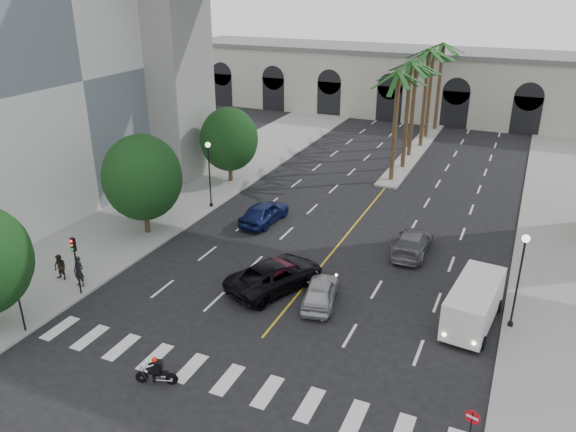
# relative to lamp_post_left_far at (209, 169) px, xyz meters

# --- Properties ---
(ground) EXTENTS (140.00, 140.00, 0.00)m
(ground) POSITION_rel_lamp_post_left_far_xyz_m (11.40, -16.00, -3.22)
(ground) COLOR black
(ground) RESTS_ON ground
(sidewalk_left) EXTENTS (8.00, 100.00, 0.15)m
(sidewalk_left) POSITION_rel_lamp_post_left_far_xyz_m (-3.60, -1.00, -3.15)
(sidewalk_left) COLOR gray
(sidewalk_left) RESTS_ON ground
(median) EXTENTS (2.00, 24.00, 0.20)m
(median) POSITION_rel_lamp_post_left_far_xyz_m (11.40, 22.00, -3.12)
(median) COLOR gray
(median) RESTS_ON ground
(building_left) EXTENTS (16.50, 32.50, 20.60)m
(building_left) POSITION_rel_lamp_post_left_far_xyz_m (-15.60, -4.00, 7.09)
(building_left) COLOR silver
(building_left) RESTS_ON ground
(pier_building) EXTENTS (71.00, 10.50, 8.50)m
(pier_building) POSITION_rel_lamp_post_left_far_xyz_m (11.40, 39.00, 1.04)
(pier_building) COLOR #B4B3A2
(pier_building) RESTS_ON ground
(palm_a) EXTENTS (3.20, 3.20, 10.30)m
(palm_a) POSITION_rel_lamp_post_left_far_xyz_m (11.40, 12.00, 5.88)
(palm_a) COLOR #47331E
(palm_a) RESTS_ON ground
(palm_b) EXTENTS (3.20, 3.20, 10.60)m
(palm_b) POSITION_rel_lamp_post_left_far_xyz_m (11.50, 16.00, 6.15)
(palm_b) COLOR #47331E
(palm_b) RESTS_ON ground
(palm_c) EXTENTS (3.20, 3.20, 10.10)m
(palm_c) POSITION_rel_lamp_post_left_far_xyz_m (11.20, 20.00, 5.69)
(palm_c) COLOR #47331E
(palm_c) RESTS_ON ground
(palm_d) EXTENTS (3.20, 3.20, 10.90)m
(palm_d) POSITION_rel_lamp_post_left_far_xyz_m (11.55, 24.00, 6.43)
(palm_d) COLOR #47331E
(palm_d) RESTS_ON ground
(palm_e) EXTENTS (3.20, 3.20, 10.40)m
(palm_e) POSITION_rel_lamp_post_left_far_xyz_m (11.30, 28.00, 5.97)
(palm_e) COLOR #47331E
(palm_e) RESTS_ON ground
(palm_f) EXTENTS (3.20, 3.20, 10.70)m
(palm_f) POSITION_rel_lamp_post_left_far_xyz_m (11.60, 32.00, 6.24)
(palm_f) COLOR #47331E
(palm_f) RESTS_ON ground
(street_tree_mid) EXTENTS (5.44, 5.44, 7.21)m
(street_tree_mid) POSITION_rel_lamp_post_left_far_xyz_m (-1.60, -6.00, 0.99)
(street_tree_mid) COLOR #382616
(street_tree_mid) RESTS_ON ground
(street_tree_far) EXTENTS (5.04, 5.04, 6.68)m
(street_tree_far) POSITION_rel_lamp_post_left_far_xyz_m (-1.60, 6.00, 0.68)
(street_tree_far) COLOR #382616
(street_tree_far) RESTS_ON ground
(lamp_post_left_far) EXTENTS (0.40, 0.40, 5.35)m
(lamp_post_left_far) POSITION_rel_lamp_post_left_far_xyz_m (0.00, 0.00, 0.00)
(lamp_post_left_far) COLOR black
(lamp_post_left_far) RESTS_ON ground
(lamp_post_right) EXTENTS (0.40, 0.40, 5.35)m
(lamp_post_right) POSITION_rel_lamp_post_left_far_xyz_m (22.80, -8.00, 0.00)
(lamp_post_right) COLOR black
(lamp_post_right) RESTS_ON ground
(traffic_signal_near) EXTENTS (0.25, 0.18, 3.65)m
(traffic_signal_near) POSITION_rel_lamp_post_left_far_xyz_m (0.10, -18.50, -0.71)
(traffic_signal_near) COLOR black
(traffic_signal_near) RESTS_ON ground
(traffic_signal_far) EXTENTS (0.25, 0.18, 3.65)m
(traffic_signal_far) POSITION_rel_lamp_post_left_far_xyz_m (0.10, -14.50, -0.71)
(traffic_signal_far) COLOR black
(traffic_signal_far) RESTS_ON ground
(motorcycle_rider) EXTENTS (1.88, 0.76, 1.40)m
(motorcycle_rider) POSITION_rel_lamp_post_left_far_xyz_m (8.67, -18.97, -2.59)
(motorcycle_rider) COLOR black
(motorcycle_rider) RESTS_ON ground
(car_a) EXTENTS (2.54, 4.52, 1.45)m
(car_a) POSITION_rel_lamp_post_left_far_xyz_m (12.90, -9.70, -2.50)
(car_a) COLOR #A1A2A6
(car_a) RESTS_ON ground
(car_b) EXTENTS (2.73, 4.52, 1.41)m
(car_b) POSITION_rel_lamp_post_left_far_xyz_m (9.90, -8.51, -2.52)
(car_b) COLOR #551124
(car_b) RESTS_ON ground
(car_c) EXTENTS (5.00, 6.74, 1.70)m
(car_c) POSITION_rel_lamp_post_left_far_xyz_m (9.90, -9.19, -2.37)
(car_c) COLOR black
(car_c) RESTS_ON ground
(car_d) EXTENTS (2.19, 5.22, 1.51)m
(car_d) POSITION_rel_lamp_post_left_far_xyz_m (16.22, -1.41, -2.47)
(car_d) COLOR slate
(car_d) RESTS_ON ground
(car_e) EXTENTS (2.30, 5.02, 1.67)m
(car_e) POSITION_rel_lamp_post_left_far_xyz_m (5.12, -0.93, -2.39)
(car_e) COLOR #0F1849
(car_e) RESTS_ON ground
(cargo_van) EXTENTS (2.70, 5.68, 2.34)m
(cargo_van) POSITION_rel_lamp_post_left_far_xyz_m (20.90, -8.48, -1.92)
(cargo_van) COLOR silver
(cargo_van) RESTS_ON ground
(pedestrian_a) EXTENTS (0.71, 0.49, 1.86)m
(pedestrian_a) POSITION_rel_lamp_post_left_far_xyz_m (-0.53, -13.82, -2.14)
(pedestrian_a) COLOR black
(pedestrian_a) RESTS_ON sidewalk_left
(pedestrian_b) EXTENTS (0.80, 0.63, 1.61)m
(pedestrian_b) POSITION_rel_lamp_post_left_far_xyz_m (-2.09, -13.71, -2.26)
(pedestrian_b) COLOR black
(pedestrian_b) RESTS_ON sidewalk_left
(do_not_enter_sign) EXTENTS (0.57, 0.18, 2.38)m
(do_not_enter_sign) POSITION_rel_lamp_post_left_far_xyz_m (21.90, -17.89, -1.49)
(do_not_enter_sign) COLOR black
(do_not_enter_sign) RESTS_ON ground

